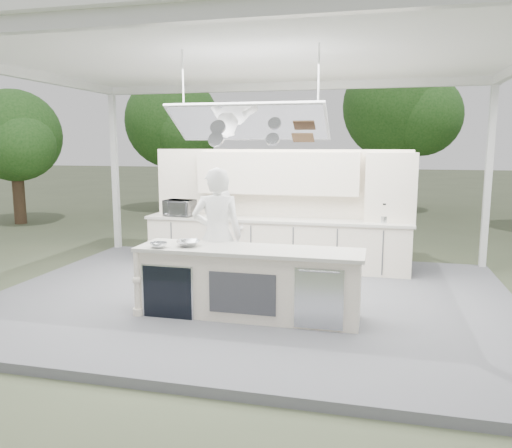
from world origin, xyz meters
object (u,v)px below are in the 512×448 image
(back_counter, at_px, (275,243))
(sous_chef, at_px, (225,230))
(demo_island, at_px, (247,282))
(head_chef, at_px, (217,236))

(back_counter, xyz_separation_m, sous_chef, (-0.90, -0.35, 0.27))
(back_counter, bearing_deg, demo_island, -86.37)
(head_chef, bearing_deg, demo_island, 128.11)
(back_counter, height_order, head_chef, head_chef)
(head_chef, relative_size, sous_chef, 1.34)
(demo_island, distance_m, back_counter, 2.82)
(back_counter, xyz_separation_m, head_chef, (-0.40, -2.35, 0.53))
(head_chef, bearing_deg, back_counter, -112.70)
(sous_chef, bearing_deg, head_chef, -78.27)
(back_counter, height_order, sous_chef, sous_chef)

